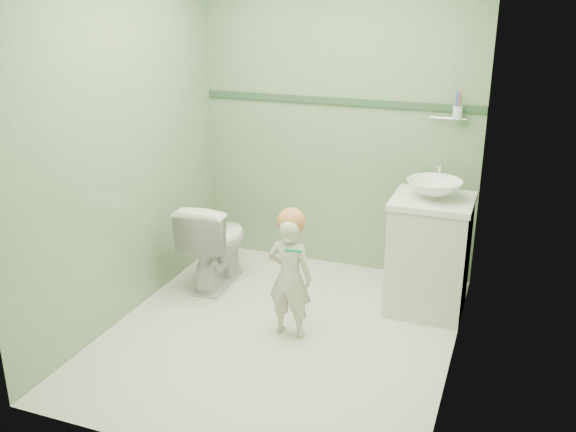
% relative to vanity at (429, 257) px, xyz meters
% --- Properties ---
extents(ground, '(2.50, 2.50, 0.00)m').
position_rel_vanity_xyz_m(ground, '(-0.84, -0.70, -0.40)').
color(ground, silver).
rests_on(ground, ground).
extents(room_shell, '(2.50, 2.54, 2.40)m').
position_rel_vanity_xyz_m(room_shell, '(-0.84, -0.70, 0.80)').
color(room_shell, '#759F71').
rests_on(room_shell, ground).
extents(trim_stripe, '(2.20, 0.02, 0.05)m').
position_rel_vanity_xyz_m(trim_stripe, '(-0.84, 0.54, 0.95)').
color(trim_stripe, '#345237').
rests_on(trim_stripe, room_shell).
extents(vanity, '(0.52, 0.50, 0.80)m').
position_rel_vanity_xyz_m(vanity, '(0.00, 0.00, 0.00)').
color(vanity, silver).
rests_on(vanity, ground).
extents(counter, '(0.54, 0.52, 0.04)m').
position_rel_vanity_xyz_m(counter, '(0.00, 0.00, 0.41)').
color(counter, white).
rests_on(counter, vanity).
extents(basin, '(0.37, 0.37, 0.13)m').
position_rel_vanity_xyz_m(basin, '(0.00, 0.00, 0.49)').
color(basin, white).
rests_on(basin, counter).
extents(faucet, '(0.03, 0.13, 0.18)m').
position_rel_vanity_xyz_m(faucet, '(0.00, 0.19, 0.57)').
color(faucet, silver).
rests_on(faucet, counter).
extents(cup_holder, '(0.26, 0.07, 0.21)m').
position_rel_vanity_xyz_m(cup_holder, '(0.05, 0.48, 0.93)').
color(cup_holder, silver).
rests_on(cup_holder, room_shell).
extents(toilet, '(0.41, 0.68, 0.68)m').
position_rel_vanity_xyz_m(toilet, '(-1.58, -0.15, -0.06)').
color(toilet, white).
rests_on(toilet, ground).
extents(toddler, '(0.31, 0.21, 0.82)m').
position_rel_vanity_xyz_m(toddler, '(-0.78, -0.67, 0.01)').
color(toddler, beige).
rests_on(toddler, ground).
extents(hair_cap, '(0.18, 0.18, 0.18)m').
position_rel_vanity_xyz_m(hair_cap, '(-0.78, -0.65, 0.38)').
color(hair_cap, '#C67A49').
rests_on(hair_cap, toddler).
extents(teal_toothbrush, '(0.11, 0.13, 0.08)m').
position_rel_vanity_xyz_m(teal_toothbrush, '(-0.71, -0.80, 0.26)').
color(teal_toothbrush, '#018D61').
rests_on(teal_toothbrush, toddler).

